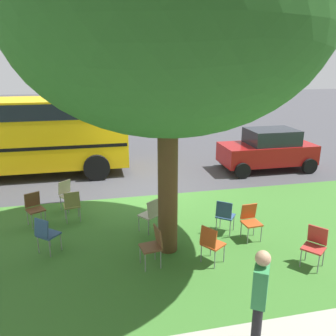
% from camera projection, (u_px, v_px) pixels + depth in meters
% --- Properties ---
extents(ground, '(80.00, 80.00, 0.00)m').
position_uv_depth(ground, '(139.00, 194.00, 11.30)').
color(ground, '#424247').
extents(grass_verge, '(48.00, 6.00, 0.01)m').
position_uv_depth(grass_verge, '(156.00, 241.00, 8.31)').
color(grass_verge, '#3D752D').
rests_on(grass_verge, ground).
extents(street_tree, '(6.21, 6.21, 7.32)m').
position_uv_depth(street_tree, '(168.00, 16.00, 6.49)').
color(street_tree, brown).
rests_on(street_tree, ground).
extents(chair_0, '(0.56, 0.57, 0.88)m').
position_uv_depth(chair_0, '(34.00, 206.00, 9.06)').
color(chair_0, brown).
rests_on(chair_0, ground).
extents(chair_1, '(0.58, 0.58, 0.88)m').
position_uv_depth(chair_1, '(150.00, 213.00, 8.65)').
color(chair_1, '#ADA393').
rests_on(chair_1, ground).
extents(chair_2, '(0.59, 0.58, 0.88)m').
position_uv_depth(chair_2, '(315.00, 244.00, 7.19)').
color(chair_2, '#B7332D').
rests_on(chair_2, ground).
extents(chair_3, '(0.59, 0.59, 0.88)m').
position_uv_depth(chair_3, '(46.00, 233.00, 7.66)').
color(chair_3, '#335184').
rests_on(chair_3, ground).
extents(chair_4, '(0.45, 0.45, 0.88)m').
position_uv_depth(chair_4, '(250.00, 219.00, 8.32)').
color(chair_4, '#C64C1E').
rests_on(chair_4, ground).
extents(chair_5, '(0.58, 0.59, 0.88)m').
position_uv_depth(chair_5, '(225.00, 214.00, 8.59)').
color(chair_5, '#335184').
rests_on(chair_5, ground).
extents(chair_6, '(0.59, 0.59, 0.88)m').
position_uv_depth(chair_6, '(67.00, 193.00, 9.98)').
color(chair_6, beige).
rests_on(chair_6, ground).
extents(chair_7, '(0.58, 0.58, 0.88)m').
position_uv_depth(chair_7, '(211.00, 242.00, 7.26)').
color(chair_7, '#C64C1E').
rests_on(chair_7, ground).
extents(chair_8, '(0.48, 0.48, 0.88)m').
position_uv_depth(chair_8, '(153.00, 243.00, 7.20)').
color(chair_8, brown).
rests_on(chair_8, ground).
extents(chair_9, '(0.48, 0.49, 0.88)m').
position_uv_depth(chair_9, '(72.00, 204.00, 9.22)').
color(chair_9, olive).
rests_on(chair_9, ground).
extents(parked_car, '(3.70, 1.92, 1.65)m').
position_uv_depth(parked_car, '(268.00, 149.00, 13.68)').
color(parked_car, maroon).
rests_on(parked_car, ground).
extents(pedestrian_1, '(0.36, 0.41, 1.69)m').
position_uv_depth(pedestrian_1, '(259.00, 298.00, 4.91)').
color(pedestrian_1, black).
rests_on(pedestrian_1, ground).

